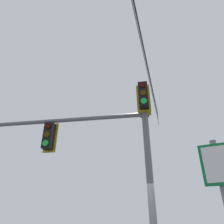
% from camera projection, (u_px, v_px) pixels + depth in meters
% --- Properties ---
extents(signal_mast_assembly, '(2.57, 6.07, 5.72)m').
position_uv_depth(signal_mast_assembly, '(112.00, 133.00, 6.56)').
color(signal_mast_assembly, slate).
rests_on(signal_mast_assembly, ground).
extents(overhead_wire_span, '(16.24, 8.12, 1.66)m').
position_uv_depth(overhead_wire_span, '(140.00, 34.00, 9.41)').
color(overhead_wire_span, black).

